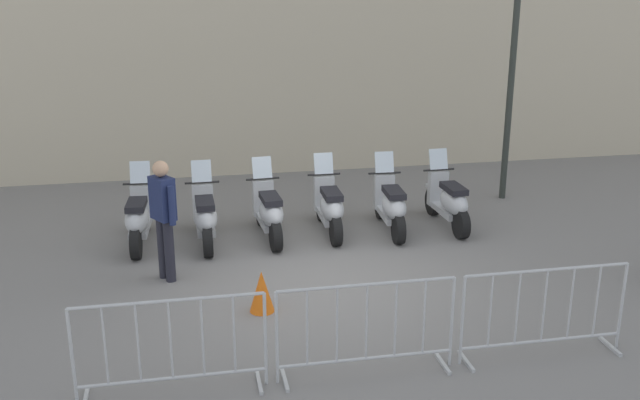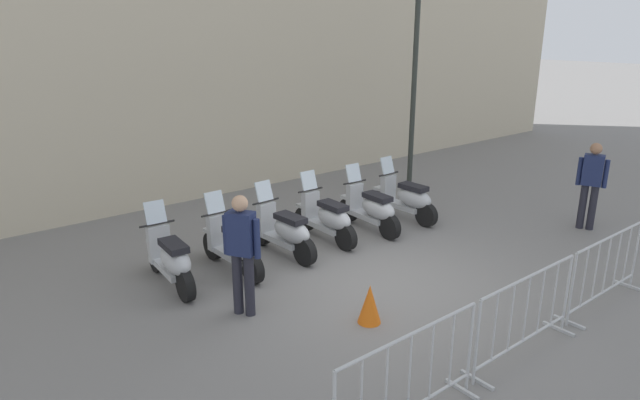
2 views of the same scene
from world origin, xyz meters
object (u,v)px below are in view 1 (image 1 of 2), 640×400
motorcycle_0 (139,219)px  officer_near_row_end (164,213)px  barrier_segment_2 (544,314)px  motorcycle_2 (269,213)px  motorcycle_3 (330,208)px  motorcycle_5 (449,202)px  motorcycle_4 (391,206)px  barrier_segment_1 (366,330)px  traffic_cone (262,291)px  barrier_segment_0 (171,348)px  street_lamp (517,5)px  motorcycle_1 (205,217)px

motorcycle_0 → officer_near_row_end: officer_near_row_end is taller
barrier_segment_2 → motorcycle_2: bearing=118.5°
motorcycle_3 → motorcycle_5: same height
motorcycle_4 → motorcycle_3: bearing=171.5°
barrier_segment_1 → barrier_segment_2: 2.04m
motorcycle_5 → traffic_cone: bearing=-145.7°
barrier_segment_0 → motorcycle_5: bearing=41.0°
motorcycle_0 → traffic_cone: motorcycle_0 is taller
traffic_cone → barrier_segment_2: bearing=-32.3°
street_lamp → officer_near_row_end: size_ratio=3.46×
motorcycle_4 → barrier_segment_0: 5.56m
motorcycle_2 → motorcycle_3: size_ratio=1.00×
motorcycle_3 → motorcycle_4: bearing=-8.5°
motorcycle_1 → officer_near_row_end: bearing=-117.0°
motorcycle_0 → barrier_segment_0: bearing=-85.5°
motorcycle_4 → street_lamp: bearing=26.3°
motorcycle_2 → motorcycle_5: (3.05, -0.13, 0.00)m
motorcycle_1 → motorcycle_4: (3.05, -0.12, 0.00)m
motorcycle_4 → traffic_cone: bearing=-136.1°
motorcycle_3 → barrier_segment_0: bearing=-122.3°
motorcycle_4 → motorcycle_2: bearing=176.6°
officer_near_row_end → street_lamp: bearing=21.2°
motorcycle_1 → barrier_segment_2: size_ratio=0.88×
barrier_segment_0 → street_lamp: bearing=40.4°
motorcycle_3 → barrier_segment_2: 4.64m
motorcycle_2 → motorcycle_3: same height
motorcycle_1 → traffic_cone: 2.62m
motorcycle_4 → traffic_cone: 3.53m
motorcycle_0 → motorcycle_3: size_ratio=1.00×
motorcycle_4 → street_lamp: 4.35m
motorcycle_0 → traffic_cone: 3.13m
motorcycle_1 → traffic_cone: (0.51, -2.57, -0.18)m
traffic_cone → barrier_segment_1: bearing=-63.9°
motorcycle_1 → street_lamp: (5.75, 1.21, 3.14)m
barrier_segment_0 → barrier_segment_2: bearing=-2.1°
motorcycle_1 → street_lamp: bearing=11.9°
motorcycle_0 → barrier_segment_2: 6.35m
barrier_segment_0 → street_lamp: (6.42, 5.46, 3.07)m
motorcycle_5 → barrier_segment_2: 4.32m
motorcycle_3 → motorcycle_4: size_ratio=1.00×
motorcycle_4 → barrier_segment_0: (-3.72, -4.13, 0.07)m
barrier_segment_2 → motorcycle_0: bearing=134.2°
motorcycle_3 → street_lamp: street_lamp is taller
motorcycle_1 → barrier_segment_0: (-0.67, -4.25, 0.07)m
motorcycle_0 → officer_near_row_end: 1.56m
motorcycle_4 → traffic_cone: motorcycle_4 is taller
barrier_segment_2 → barrier_segment_1: bearing=177.9°
street_lamp → officer_near_row_end: street_lamp is taller
motorcycle_5 → street_lamp: 3.81m
motorcycle_1 → barrier_segment_2: motorcycle_1 is taller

